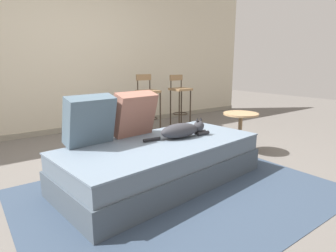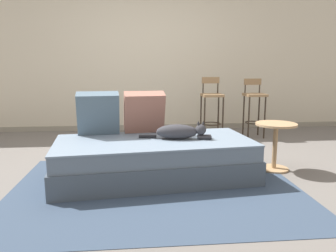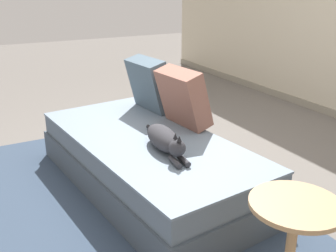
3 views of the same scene
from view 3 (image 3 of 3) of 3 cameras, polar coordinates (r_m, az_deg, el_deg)
ground_plane at (r=3.25m, az=3.45°, el=-6.96°), size 16.00×16.00×0.00m
area_rug at (r=2.98m, az=-8.28°, el=-9.74°), size 2.69×2.04×0.01m
couch at (r=2.99m, az=-3.06°, el=-5.13°), size 2.08×1.15×0.40m
throw_pillow_corner at (r=3.46m, az=-2.68°, el=6.09°), size 0.47×0.31×0.47m
throw_pillow_middle at (r=3.06m, az=2.22°, el=4.16°), size 0.46×0.32×0.46m
cat at (r=2.67m, az=-0.48°, el=-1.95°), size 0.74×0.21×0.19m
side_table at (r=2.04m, az=17.57°, el=-14.94°), size 0.44×0.44×0.52m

